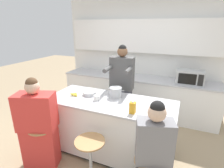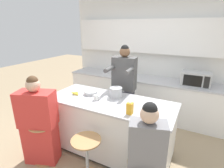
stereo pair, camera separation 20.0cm
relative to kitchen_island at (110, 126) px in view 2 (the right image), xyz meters
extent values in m
plane|color=tan|center=(0.00, 0.00, -0.47)|extent=(16.00, 16.00, 0.00)
cube|color=silver|center=(0.00, 1.95, 0.88)|extent=(3.91, 0.06, 2.70)
cube|color=white|center=(0.00, 1.84, 1.35)|extent=(3.60, 0.16, 0.75)
cube|color=white|center=(0.00, 1.59, -0.04)|extent=(3.60, 0.63, 0.87)
cube|color=#BCBCC1|center=(0.00, 1.59, 0.41)|extent=(3.63, 0.66, 0.03)
cube|color=black|center=(0.00, 0.00, -0.44)|extent=(1.91, 0.71, 0.06)
cube|color=white|center=(0.00, 0.00, 0.01)|extent=(1.99, 0.79, 0.85)
cube|color=#BCBCC1|center=(0.00, 0.00, 0.45)|extent=(2.03, 0.83, 0.03)
cylinder|color=tan|center=(-0.81, -0.65, -0.47)|extent=(0.38, 0.38, 0.01)
cylinder|color=#B7BABC|center=(-0.81, -0.65, -0.16)|extent=(0.04, 0.04, 0.60)
cylinder|color=tan|center=(-0.81, -0.65, 0.15)|extent=(0.40, 0.40, 0.02)
cylinder|color=#B7BABC|center=(0.00, -0.65, -0.16)|extent=(0.04, 0.04, 0.60)
cylinder|color=tan|center=(0.00, -0.65, 0.15)|extent=(0.40, 0.40, 0.02)
cylinder|color=tan|center=(0.81, -0.68, 0.15)|extent=(0.40, 0.40, 0.02)
cube|color=#383842|center=(-0.04, 0.65, -0.02)|extent=(0.38, 0.25, 0.91)
cube|color=#4C4C4C|center=(-0.04, 0.65, 0.74)|extent=(0.44, 0.25, 0.61)
cylinder|color=#4C4C4C|center=(-0.19, 0.35, 0.88)|extent=(0.10, 0.34, 0.07)
cylinder|color=#4C4C4C|center=(0.16, 0.38, 0.88)|extent=(0.10, 0.34, 0.07)
sphere|color=brown|center=(-0.04, 0.65, 1.14)|extent=(0.20, 0.20, 0.19)
sphere|color=black|center=(-0.04, 0.65, 1.19)|extent=(0.16, 0.16, 0.14)
cube|color=red|center=(-0.84, -0.68, -0.15)|extent=(0.55, 0.42, 0.64)
cube|color=red|center=(-0.84, -0.68, 0.43)|extent=(0.60, 0.46, 0.53)
sphere|color=#DBB293|center=(-0.84, -0.68, 0.80)|extent=(0.25, 0.25, 0.20)
sphere|color=#513823|center=(-0.84, -0.68, 0.85)|extent=(0.20, 0.20, 0.16)
cube|color=slate|center=(0.81, -0.68, 0.41)|extent=(0.43, 0.33, 0.49)
sphere|color=#DBB293|center=(0.81, -0.68, 0.75)|extent=(0.24, 0.24, 0.19)
sphere|color=black|center=(0.81, -0.68, 0.80)|extent=(0.19, 0.19, 0.15)
cylinder|color=#B7BABC|center=(0.03, 0.17, 0.54)|extent=(0.19, 0.19, 0.16)
cylinder|color=#B7BABC|center=(0.03, 0.17, 0.63)|extent=(0.20, 0.20, 0.01)
cylinder|color=#B7BABC|center=(-0.09, 0.17, 0.59)|extent=(0.05, 0.01, 0.01)
cylinder|color=#B7BABC|center=(0.15, 0.17, 0.59)|extent=(0.05, 0.01, 0.01)
cylinder|color=#B7BABC|center=(-0.41, 0.09, 0.49)|extent=(0.22, 0.22, 0.06)
cylinder|color=white|center=(-0.20, -0.07, 0.51)|extent=(0.07, 0.07, 0.08)
torus|color=white|center=(-0.16, -0.07, 0.51)|extent=(0.04, 0.01, 0.04)
ellipsoid|color=yellow|center=(-0.63, -0.07, 0.49)|extent=(0.12, 0.05, 0.05)
ellipsoid|color=yellow|center=(-0.66, -0.03, 0.49)|extent=(0.09, 0.11, 0.05)
ellipsoid|color=yellow|center=(-0.60, -0.03, 0.49)|extent=(0.10, 0.11, 0.05)
cube|color=gold|center=(0.44, -0.25, 0.54)|extent=(0.08, 0.08, 0.16)
cylinder|color=white|center=(0.44, -0.25, 0.63)|extent=(0.03, 0.03, 0.02)
cube|color=#B2B5B7|center=(1.13, 1.54, 0.57)|extent=(0.54, 0.33, 0.29)
cube|color=black|center=(1.08, 1.37, 0.57)|extent=(0.34, 0.01, 0.22)
cube|color=black|center=(1.33, 1.38, 0.57)|extent=(0.10, 0.01, 0.23)
cylinder|color=beige|center=(-0.43, 1.59, 0.47)|extent=(0.13, 0.13, 0.09)
sphere|color=#478942|center=(-0.43, 1.59, 0.59)|extent=(0.18, 0.18, 0.18)
camera|label=1|loc=(1.01, -2.29, 1.57)|focal=28.00mm
camera|label=2|loc=(1.20, -2.21, 1.57)|focal=28.00mm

